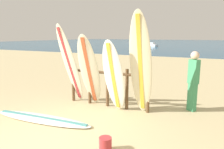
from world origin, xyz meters
name	(u,v)px	position (x,y,z in m)	size (l,w,h in m)	color
ground_plane	(32,148)	(0.00, 0.00, 0.00)	(120.00, 120.00, 0.00)	#CCB784
ocean_water	(205,43)	(0.00, 58.00, 0.00)	(120.00, 80.00, 0.01)	navy
surfboard_rack	(107,83)	(0.16, 2.72, 0.67)	(2.51, 0.09, 1.13)	brown
surfboard_leaning_far_left	(70,65)	(-0.91, 2.44, 1.18)	(0.57, 0.99, 2.36)	silver
surfboard_leaning_left	(89,71)	(-0.25, 2.43, 1.04)	(0.69, 1.00, 2.08)	silver
surfboard_leaning_center_left	(114,77)	(0.56, 2.31, 0.97)	(0.61, 0.70, 1.94)	white
surfboard_leaning_center	(141,65)	(1.24, 2.44, 1.31)	(0.58, 0.72, 2.63)	beige
surfboard_lying_on_sand	(42,119)	(-0.80, 1.08, 0.04)	(2.74, 0.74, 0.08)	white
beachgoer_standing	(193,79)	(2.40, 3.37, 0.89)	(0.31, 0.28, 1.62)	#3F9966
small_boat_offshore	(152,45)	(-7.98, 36.92, 0.26)	(2.28, 1.81, 0.71)	silver
sand_bucket	(105,144)	(1.26, 0.51, 0.13)	(0.23, 0.23, 0.25)	#B73338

